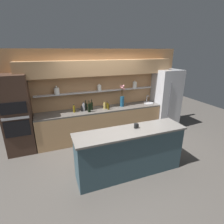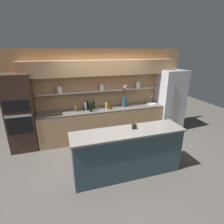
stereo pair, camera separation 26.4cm
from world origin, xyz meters
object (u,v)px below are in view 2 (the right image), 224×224
oven_tower (21,113)px  flower_vase (125,99)px  sink_fixture (152,103)px  bottle_spirit_5 (86,107)px  bottle_oil_2 (76,108)px  bottle_wine_3 (94,106)px  bottle_sauce_6 (85,106)px  bottle_sauce_0 (83,108)px  bottle_oil_4 (109,106)px  bottle_wine_9 (91,107)px  coffee_mug (134,126)px  bottle_wine_8 (88,106)px  bottle_oil_1 (110,107)px  refrigerator (170,101)px  bottle_spirit_7 (107,105)px

oven_tower → flower_vase: size_ratio=3.04×
sink_fixture → bottle_spirit_5: size_ratio=1.18×
bottle_oil_2 → bottle_wine_3: 0.52m
bottle_sauce_6 → bottle_spirit_5: bearing=-95.9°
bottle_sauce_0 → bottle_oil_2: bearing=-179.3°
bottle_oil_4 → bottle_spirit_5: size_ratio=0.83×
bottle_oil_4 → bottle_wine_9: size_ratio=0.65×
oven_tower → bottle_sauce_6: bearing=5.4°
bottle_oil_2 → coffee_mug: size_ratio=2.20×
flower_vase → bottle_wine_8: size_ratio=2.31×
sink_fixture → bottle_oil_1: bearing=-174.4°
bottle_oil_2 → coffee_mug: 2.00m
bottle_oil_1 → bottle_spirit_5: (-0.69, 0.14, 0.02)m
bottle_wine_3 → bottle_wine_8: (-0.17, 0.05, -0.01)m
refrigerator → bottle_spirit_7: bearing=179.2°
bottle_spirit_7 → bottle_wine_9: (-0.50, -0.13, 0.03)m
bottle_wine_3 → bottle_oil_4: size_ratio=1.42×
bottle_spirit_5 → bottle_wine_9: (0.12, -0.15, 0.02)m
oven_tower → bottle_wine_3: (1.93, 0.03, 0.02)m
bottle_sauce_6 → bottle_wine_8: bearing=-60.0°
bottle_sauce_0 → bottle_oil_2: 0.21m
bottle_oil_1 → bottle_wine_9: bottle_wine_9 is taller
bottle_wine_3 → bottle_spirit_7: bearing=-4.8°
refrigerator → bottle_wine_9: (-2.65, -0.10, 0.06)m
refrigerator → oven_tower: size_ratio=0.97×
bottle_spirit_5 → bottle_wine_9: 0.20m
bottle_spirit_7 → bottle_wine_8: 0.55m
flower_vase → bottle_oil_2: bearing=-179.0°
flower_vase → bottle_sauce_0: (-1.26, -0.02, -0.16)m
sink_fixture → bottle_spirit_7: bearing=-179.3°
bottle_oil_4 → bottle_wine_9: (-0.57, -0.12, 0.04)m
sink_fixture → bottle_wine_8: bottle_wine_8 is taller
refrigerator → bottle_oil_2: refrigerator is taller
bottle_oil_1 → bottle_wine_8: bearing=162.2°
bottle_wine_8 → coffee_mug: bottle_wine_8 is taller
refrigerator → sink_fixture: size_ratio=6.36×
bottle_oil_1 → bottle_oil_4: bearing=90.3°
flower_vase → bottle_wine_8: flower_vase is taller
oven_tower → bottle_oil_2: (1.42, -0.01, -0.00)m
sink_fixture → bottle_wine_3: bearing=179.6°
refrigerator → coffee_mug: size_ratio=18.66×
bottle_oil_1 → bottle_wine_9: size_ratio=0.65×
flower_vase → bottle_sauce_6: (-1.18, 0.15, -0.14)m
bottle_oil_1 → refrigerator: bearing=2.5°
bottle_sauce_0 → bottle_wine_8: bottle_wine_8 is taller
bottle_wine_3 → refrigerator: bearing=-1.4°
bottle_oil_1 → bottle_spirit_5: 0.71m
flower_vase → coffee_mug: (-0.47, -1.76, -0.07)m
refrigerator → sink_fixture: refrigerator is taller
bottle_wine_8 → bottle_spirit_7: bearing=-8.0°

